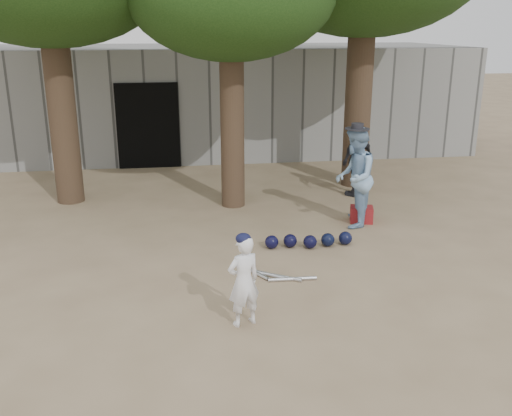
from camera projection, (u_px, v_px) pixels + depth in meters
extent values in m
plane|color=#937C5E|center=(224.00, 297.00, 7.89)|extent=(70.00, 70.00, 0.00)
imported|color=white|center=(244.00, 281.00, 7.00)|extent=(0.50, 0.41, 1.18)
imported|color=#88AED2|center=(355.00, 177.00, 10.44)|extent=(0.97, 1.09, 1.85)
imported|color=black|center=(358.00, 160.00, 12.36)|extent=(1.00, 0.85, 1.61)
cube|color=maroon|center=(361.00, 214.00, 10.86)|extent=(0.49, 0.42, 0.30)
cube|color=gray|center=(194.00, 108.00, 14.96)|extent=(16.00, 0.35, 3.00)
cube|color=black|center=(148.00, 126.00, 14.72)|extent=(1.60, 0.08, 2.20)
cube|color=slate|center=(190.00, 97.00, 17.31)|extent=(16.00, 5.00, 3.00)
sphere|color=black|center=(272.00, 242.00, 9.57)|extent=(0.23, 0.23, 0.23)
sphere|color=black|center=(290.00, 241.00, 9.62)|extent=(0.23, 0.23, 0.23)
sphere|color=black|center=(310.00, 242.00, 9.58)|extent=(0.23, 0.23, 0.23)
sphere|color=black|center=(328.00, 240.00, 9.67)|extent=(0.23, 0.23, 0.23)
sphere|color=black|center=(345.00, 238.00, 9.74)|extent=(0.23, 0.23, 0.23)
cylinder|color=silver|center=(253.00, 271.00, 8.65)|extent=(0.42, 0.64, 0.06)
cylinder|color=silver|center=(266.00, 274.00, 8.56)|extent=(0.60, 0.49, 0.06)
cylinder|color=silver|center=(279.00, 276.00, 8.47)|extent=(0.64, 0.42, 0.06)
cylinder|color=silver|center=(292.00, 279.00, 8.38)|extent=(0.72, 0.08, 0.06)
cylinder|color=brown|center=(58.00, 69.00, 11.35)|extent=(0.56, 0.56, 5.50)
cylinder|color=brown|center=(232.00, 83.00, 11.16)|extent=(0.48, 0.48, 5.00)
cylinder|color=brown|center=(361.00, 58.00, 12.59)|extent=(0.60, 0.60, 5.80)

